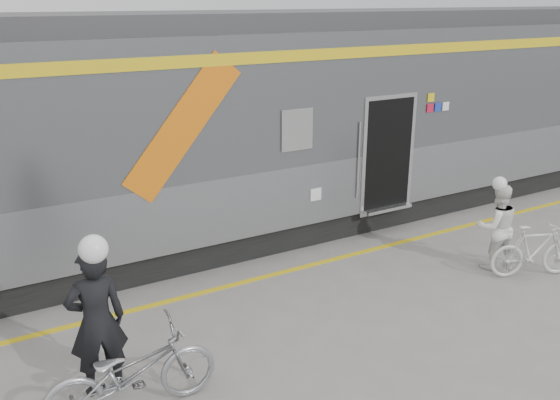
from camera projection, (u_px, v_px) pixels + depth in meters
ground at (380, 326)px, 8.22m from camera, size 90.00×90.00×0.00m
train at (246, 126)px, 11.03m from camera, size 24.00×3.17×4.10m
safety_strip at (299, 268)px, 9.99m from camera, size 24.00×0.12×0.01m
man at (97, 322)px, 6.61m from camera, size 0.67×0.45×1.80m
bicycle_left at (132, 373)px, 6.38m from camera, size 1.91×0.72×0.99m
woman at (496, 227)px, 9.80m from camera, size 0.87×0.78×1.46m
bicycle_right at (534, 251)px, 9.59m from camera, size 1.53×0.94×0.89m
helmet_man at (87, 234)px, 6.27m from camera, size 0.31×0.31×0.31m
helmet_woman at (503, 178)px, 9.53m from camera, size 0.23×0.23×0.23m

